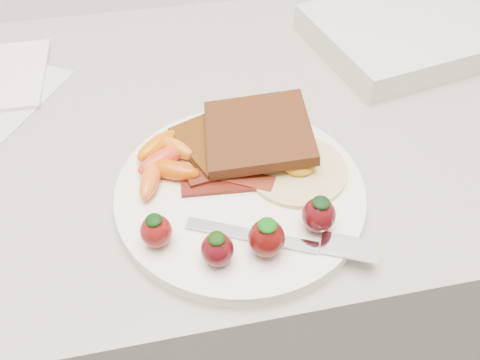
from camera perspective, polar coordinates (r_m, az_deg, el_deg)
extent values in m
cube|color=gray|center=(0.97, -3.23, -12.91)|extent=(2.00, 0.60, 0.90)
cylinder|color=white|center=(0.51, 0.00, -1.44)|extent=(0.27, 0.27, 0.02)
cube|color=#4C2D0B|center=(0.55, -2.24, 4.85)|extent=(0.12, 0.12, 0.01)
cube|color=black|center=(0.54, 2.20, 5.89)|extent=(0.13, 0.13, 0.03)
cylinder|color=#F8EFC4|center=(0.52, 6.94, 1.30)|extent=(0.12, 0.12, 0.01)
ellipsoid|color=orange|center=(0.52, 7.14, 2.14)|extent=(0.04, 0.04, 0.02)
cube|color=black|center=(0.50, -2.25, -0.67)|extent=(0.09, 0.03, 0.00)
cube|color=#501809|center=(0.51, -0.63, 0.40)|extent=(0.09, 0.06, 0.00)
cube|color=black|center=(0.51, -1.72, 1.22)|extent=(0.09, 0.04, 0.00)
ellipsoid|color=red|center=(0.53, -9.44, 2.55)|extent=(0.07, 0.05, 0.02)
ellipsoid|color=#C24603|center=(0.51, -8.32, 1.22)|extent=(0.07, 0.05, 0.02)
ellipsoid|color=orange|center=(0.51, -10.84, 0.11)|extent=(0.04, 0.06, 0.02)
ellipsoid|color=orange|center=(0.54, -7.93, 3.94)|extent=(0.05, 0.05, 0.02)
ellipsoid|color=#D56300|center=(0.54, -10.05, 4.17)|extent=(0.06, 0.05, 0.02)
ellipsoid|color=maroon|center=(0.45, -10.18, -6.18)|extent=(0.03, 0.03, 0.03)
ellipsoid|color=black|center=(0.44, -10.48, -4.80)|extent=(0.02, 0.02, 0.01)
ellipsoid|color=#4E090F|center=(0.43, -2.77, -8.47)|extent=(0.03, 0.03, 0.03)
ellipsoid|color=black|center=(0.42, -2.86, -7.10)|extent=(0.02, 0.02, 0.01)
ellipsoid|color=#520A08|center=(0.44, 3.25, -7.10)|extent=(0.04, 0.04, 0.04)
ellipsoid|color=#094F0B|center=(0.42, 3.37, -5.52)|extent=(0.02, 0.02, 0.01)
ellipsoid|color=#4C090E|center=(0.46, 9.57, -4.25)|extent=(0.03, 0.03, 0.04)
ellipsoid|color=black|center=(0.45, 9.88, -2.72)|extent=(0.02, 0.02, 0.01)
cube|color=silver|center=(0.46, 1.40, -6.71)|extent=(0.12, 0.07, 0.00)
cube|color=silver|center=(0.46, 13.21, -7.96)|extent=(0.06, 0.05, 0.00)
cube|color=white|center=(0.76, -26.83, 11.32)|extent=(0.12, 0.17, 0.01)
cube|color=silver|center=(0.79, 19.75, 16.56)|extent=(0.31, 0.27, 0.04)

